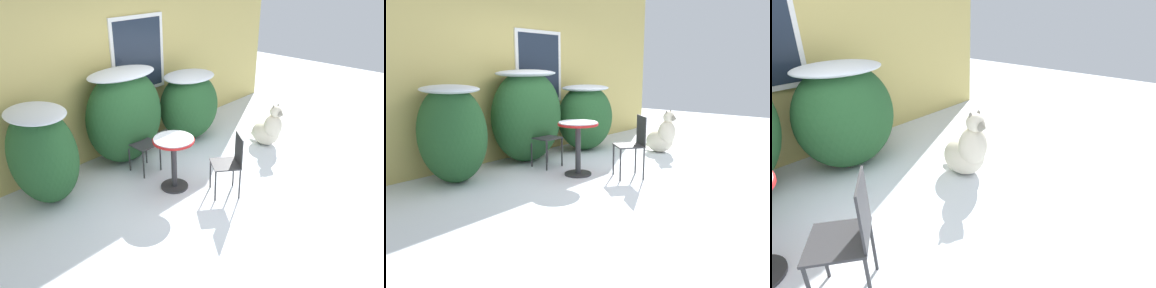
{
  "view_description": "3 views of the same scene",
  "coord_description": "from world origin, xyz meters",
  "views": [
    {
      "loc": [
        -3.55,
        -2.63,
        2.9
      ],
      "look_at": [
        0.0,
        0.6,
        0.55
      ],
      "focal_mm": 35.0,
      "sensor_mm": 36.0,
      "label": 1
    },
    {
      "loc": [
        -4.32,
        -2.74,
        1.52
      ],
      "look_at": [
        -0.36,
        0.6,
        0.45
      ],
      "focal_mm": 35.0,
      "sensor_mm": 36.0,
      "label": 2
    },
    {
      "loc": [
        -0.6,
        -1.5,
        1.76
      ],
      "look_at": [
        1.72,
        0.43,
        0.35
      ],
      "focal_mm": 28.0,
      "sensor_mm": 36.0,
      "label": 3
    }
  ],
  "objects": [
    {
      "name": "shrub_right",
      "position": [
        1.02,
        1.6,
        0.64
      ],
      "size": [
        1.14,
        0.9,
        1.2
      ],
      "color": "#235128",
      "rests_on": "ground_plane"
    },
    {
      "name": "patio_chair_far_side",
      "position": [
        0.04,
        -0.05,
        0.49
      ],
      "size": [
        0.52,
        0.52,
        0.86
      ],
      "rotation": [
        0.0,
        0.0,
        4.04
      ],
      "color": "#2D2D30",
      "rests_on": "ground_plane"
    },
    {
      "name": "dog",
      "position": [
        1.71,
        0.38,
        0.28
      ],
      "size": [
        0.52,
        0.71,
        0.78
      ],
      "rotation": [
        0.0,
        0.0,
        -0.2
      ],
      "color": "beige",
      "rests_on": "ground_plane"
    }
  ]
}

